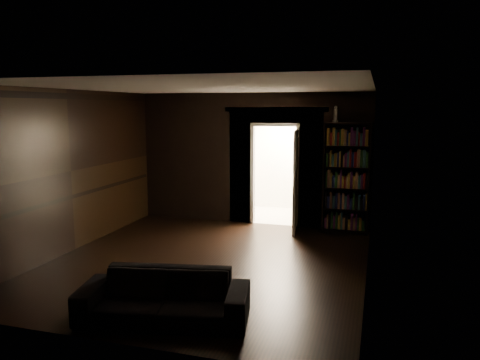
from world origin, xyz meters
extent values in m
plane|color=black|center=(0.00, 0.00, 0.00)|extent=(5.50, 5.50, 0.00)
cube|color=black|center=(-1.23, 2.80, 1.40)|extent=(2.55, 0.10, 2.80)
cube|color=black|center=(1.73, 2.80, 1.40)|extent=(1.55, 0.10, 2.80)
cube|color=black|center=(0.50, 2.80, 2.45)|extent=(0.90, 0.10, 0.70)
cube|color=black|center=(-2.50, 0.00, 1.40)|extent=(0.02, 5.50, 2.80)
cube|color=black|center=(2.50, 0.00, 1.40)|extent=(0.02, 5.50, 2.80)
cube|color=black|center=(0.00, -2.75, 1.40)|extent=(5.00, 0.02, 2.80)
cube|color=beige|center=(0.00, 0.00, 2.80)|extent=(5.00, 5.50, 0.02)
cube|color=white|center=(0.50, 2.74, 1.05)|extent=(1.04, 0.06, 2.17)
cube|color=beige|center=(0.50, 3.65, -0.05)|extent=(2.20, 1.80, 0.10)
cube|color=white|center=(0.50, 4.50, 1.20)|extent=(2.20, 0.10, 2.40)
cube|color=white|center=(-0.55, 3.65, 1.20)|extent=(0.10, 1.60, 2.40)
cube|color=white|center=(1.55, 3.65, 1.20)|extent=(0.10, 1.60, 2.40)
cube|color=white|center=(0.50, 3.65, 2.45)|extent=(2.20, 1.80, 0.10)
cube|color=#BC656B|center=(0.50, 4.44, 2.22)|extent=(2.00, 0.04, 0.26)
imported|color=black|center=(0.25, -2.10, 0.38)|extent=(2.11, 1.22, 0.76)
cube|color=black|center=(2.00, 2.55, 1.10)|extent=(0.95, 0.65, 2.20)
cube|color=white|center=(1.10, 4.03, 0.82)|extent=(0.90, 0.86, 1.65)
cube|color=white|center=(1.02, 2.31, 1.02)|extent=(0.15, 0.85, 2.05)
cube|color=silver|center=(1.75, 2.59, 2.36)|extent=(0.13, 0.13, 0.32)
cube|color=black|center=(1.14, 4.01, 1.78)|extent=(0.62, 0.30, 0.26)
camera|label=1|loc=(2.60, -6.84, 2.50)|focal=35.00mm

